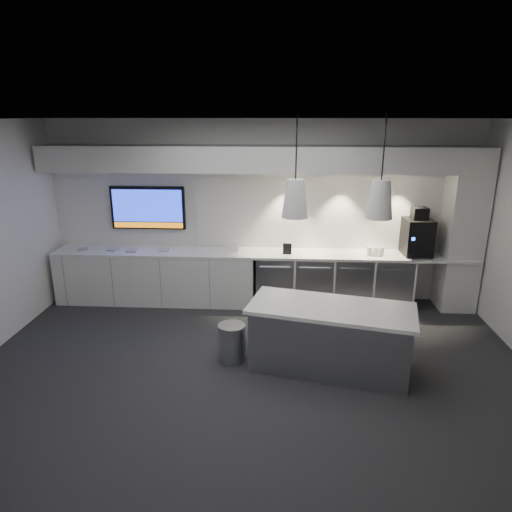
# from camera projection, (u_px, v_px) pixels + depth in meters

# --- Properties ---
(floor) EXTENTS (7.00, 7.00, 0.00)m
(floor) POSITION_uv_depth(u_px,v_px,m) (251.00, 372.00, 5.66)
(floor) COLOR #28282A
(floor) RESTS_ON ground
(ceiling) EXTENTS (7.00, 7.00, 0.00)m
(ceiling) POSITION_uv_depth(u_px,v_px,m) (250.00, 120.00, 4.77)
(ceiling) COLOR black
(ceiling) RESTS_ON wall_back
(wall_back) EXTENTS (7.00, 0.00, 7.00)m
(wall_back) POSITION_uv_depth(u_px,v_px,m) (261.00, 212.00, 7.59)
(wall_back) COLOR white
(wall_back) RESTS_ON floor
(wall_front) EXTENTS (7.00, 0.00, 7.00)m
(wall_front) POSITION_uv_depth(u_px,v_px,m) (222.00, 376.00, 2.83)
(wall_front) COLOR white
(wall_front) RESTS_ON floor
(back_counter) EXTENTS (6.80, 0.65, 0.04)m
(back_counter) POSITION_uv_depth(u_px,v_px,m) (260.00, 253.00, 7.47)
(back_counter) COLOR white
(back_counter) RESTS_ON left_base_cabinets
(left_base_cabinets) EXTENTS (3.30, 0.63, 0.86)m
(left_base_cabinets) POSITION_uv_depth(u_px,v_px,m) (157.00, 277.00, 7.70)
(left_base_cabinets) COLOR white
(left_base_cabinets) RESTS_ON floor
(fridge_unit_a) EXTENTS (0.60, 0.61, 0.85)m
(fridge_unit_a) POSITION_uv_depth(u_px,v_px,m) (275.00, 280.00, 7.59)
(fridge_unit_a) COLOR #989BA0
(fridge_unit_a) RESTS_ON floor
(fridge_unit_b) EXTENTS (0.60, 0.61, 0.85)m
(fridge_unit_b) POSITION_uv_depth(u_px,v_px,m) (313.00, 280.00, 7.55)
(fridge_unit_b) COLOR #989BA0
(fridge_unit_b) RESTS_ON floor
(fridge_unit_c) EXTENTS (0.60, 0.61, 0.85)m
(fridge_unit_c) POSITION_uv_depth(u_px,v_px,m) (351.00, 281.00, 7.52)
(fridge_unit_c) COLOR #989BA0
(fridge_unit_c) RESTS_ON floor
(fridge_unit_d) EXTENTS (0.60, 0.61, 0.85)m
(fridge_unit_d) POSITION_uv_depth(u_px,v_px,m) (390.00, 282.00, 7.48)
(fridge_unit_d) COLOR #989BA0
(fridge_unit_d) RESTS_ON floor
(backsplash) EXTENTS (4.60, 0.03, 1.30)m
(backsplash) POSITION_uv_depth(u_px,v_px,m) (334.00, 210.00, 7.49)
(backsplash) COLOR white
(backsplash) RESTS_ON wall_back
(soffit) EXTENTS (6.90, 0.60, 0.40)m
(soffit) POSITION_uv_depth(u_px,v_px,m) (260.00, 159.00, 7.04)
(soffit) COLOR white
(soffit) RESTS_ON wall_back
(column) EXTENTS (0.55, 0.55, 2.60)m
(column) POSITION_uv_depth(u_px,v_px,m) (463.00, 231.00, 7.19)
(column) COLOR white
(column) RESTS_ON floor
(wall_tv) EXTENTS (1.25, 0.07, 0.72)m
(wall_tv) POSITION_uv_depth(u_px,v_px,m) (148.00, 208.00, 7.63)
(wall_tv) COLOR black
(wall_tv) RESTS_ON wall_back
(island) EXTENTS (2.12, 1.27, 0.84)m
(island) POSITION_uv_depth(u_px,v_px,m) (330.00, 338.00, 5.62)
(island) COLOR #989BA0
(island) RESTS_ON floor
(bin) EXTENTS (0.44, 0.44, 0.49)m
(bin) POSITION_uv_depth(u_px,v_px,m) (232.00, 343.00, 5.86)
(bin) COLOR #989BA0
(bin) RESTS_ON floor
(coffee_machine) EXTENTS (0.44, 0.61, 0.77)m
(coffee_machine) POSITION_uv_depth(u_px,v_px,m) (417.00, 235.00, 7.25)
(coffee_machine) COLOR black
(coffee_machine) RESTS_ON back_counter
(sign_black) EXTENTS (0.14, 0.04, 0.18)m
(sign_black) POSITION_uv_depth(u_px,v_px,m) (287.00, 249.00, 7.32)
(sign_black) COLOR black
(sign_black) RESTS_ON back_counter
(sign_white) EXTENTS (0.18, 0.04, 0.14)m
(sign_white) POSITION_uv_depth(u_px,v_px,m) (233.00, 248.00, 7.44)
(sign_white) COLOR white
(sign_white) RESTS_ON back_counter
(cup_cluster) EXTENTS (0.26, 0.16, 0.14)m
(cup_cluster) POSITION_uv_depth(u_px,v_px,m) (375.00, 251.00, 7.28)
(cup_cluster) COLOR white
(cup_cluster) RESTS_ON back_counter
(tray_a) EXTENTS (0.19, 0.19, 0.02)m
(tray_a) POSITION_uv_depth(u_px,v_px,m) (83.00, 249.00, 7.58)
(tray_a) COLOR #A9A9A9
(tray_a) RESTS_ON back_counter
(tray_b) EXTENTS (0.19, 0.19, 0.02)m
(tray_b) POSITION_uv_depth(u_px,v_px,m) (113.00, 249.00, 7.57)
(tray_b) COLOR #A9A9A9
(tray_b) RESTS_ON back_counter
(tray_c) EXTENTS (0.18, 0.18, 0.02)m
(tray_c) POSITION_uv_depth(u_px,v_px,m) (132.00, 251.00, 7.49)
(tray_c) COLOR #A9A9A9
(tray_c) RESTS_ON back_counter
(tray_d) EXTENTS (0.17, 0.17, 0.02)m
(tray_d) POSITION_uv_depth(u_px,v_px,m) (164.00, 250.00, 7.52)
(tray_d) COLOR #A9A9A9
(tray_d) RESTS_ON back_counter
(pendant_left) EXTENTS (0.30, 0.30, 1.13)m
(pendant_left) POSITION_uv_depth(u_px,v_px,m) (295.00, 198.00, 5.13)
(pendant_left) COLOR white
(pendant_left) RESTS_ON ceiling
(pendant_right) EXTENTS (0.30, 0.30, 1.13)m
(pendant_right) POSITION_uv_depth(u_px,v_px,m) (380.00, 199.00, 5.08)
(pendant_right) COLOR white
(pendant_right) RESTS_ON ceiling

